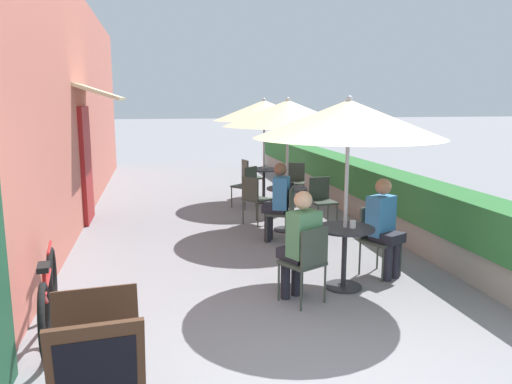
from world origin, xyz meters
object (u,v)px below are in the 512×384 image
Objects in this scene: patio_table_mid at (287,201)px; cafe_chair_far_right at (247,183)px; patio_table_near at (344,247)px; seated_patron_near_right at (300,241)px; coffee_cup_near at (353,224)px; menu_board at (98,375)px; cafe_chair_far_left at (250,175)px; cafe_chair_mid_right at (322,198)px; patio_umbrella_far at (264,110)px; cafe_chair_near_right at (307,259)px; coffee_cup_mid at (292,185)px; patio_umbrella_near at (349,119)px; cafe_chair_mid_left at (285,209)px; cafe_chair_mid_back at (254,196)px; cafe_chair_far_back at (296,179)px; cafe_chair_near_left at (376,235)px; seated_patron_near_left at (384,223)px; coffee_cup_far at (265,167)px; patio_umbrella_mid at (288,113)px; patio_table_far at (264,180)px; bicycle_leaning at (49,296)px; seated_patron_mid_left at (278,199)px.

cafe_chair_far_right is at bearing 100.18° from patio_table_mid.
patio_table_near is 0.71m from seated_patron_near_right.
menu_board reaches higher than coffee_cup_near.
cafe_chair_mid_right is at bearing 4.10° from cafe_chair_far_left.
cafe_chair_near_right is at bearing -97.55° from patio_umbrella_far.
coffee_cup_mid is at bearing -7.24° from cafe_chair_far_left.
patio_umbrella_near is 2.59× the size of cafe_chair_far_right.
cafe_chair_mid_left is 1.19m from cafe_chair_mid_back.
cafe_chair_near_right reaches higher than patio_table_near.
cafe_chair_far_back is (0.83, 4.99, -1.48)m from patio_umbrella_near.
cafe_chair_mid_right is (0.88, 0.81, 0.00)m from cafe_chair_mid_left.
cafe_chair_near_left is at bearing -84.97° from patio_umbrella_far.
coffee_cup_far is (-0.43, 4.92, 0.10)m from seated_patron_near_left.
cafe_chair_mid_back is at bearing 59.97° from seated_patron_near_right.
patio_umbrella_mid is at bearing 52.05° from cafe_chair_near_right.
patio_table_far is at bearing 55.47° from cafe_chair_near_right.
cafe_chair_near_left is at bearing -78.78° from coffee_cup_mid.
coffee_cup_near is 2.77m from coffee_cup_mid.
patio_umbrella_far reaches higher than seated_patron_near_left.
cafe_chair_far_back reaches higher than patio_table_mid.
patio_umbrella_mid reaches higher than patio_table_near.
patio_table_far is (0.16, 5.15, 0.00)m from patio_table_near.
cafe_chair_near_left is at bearing 5.93° from bicycle_leaning.
patio_table_far is at bearing 88.92° from coffee_cup_mid.
patio_umbrella_mid is at bearing 91.05° from coffee_cup_near.
seated_patron_near_left is 1.38m from cafe_chair_near_right.
seated_patron_near_left is 2.05m from seated_patron_mid_left.
cafe_chair_far_left is at bearing 66.74° from menu_board.
patio_umbrella_mid is 1.00× the size of patio_umbrella_far.
patio_umbrella_near is at bearing 70.28° from cafe_chair_mid_right.
patio_table_mid is at bearing 50.77° from seated_patron_near_right.
patio_umbrella_near is (0.00, 0.00, 1.49)m from patio_table_near.
patio_umbrella_far reaches higher than patio_table_far.
cafe_chair_far_right is (-0.40, 4.69, -0.27)m from coffee_cup_near.
seated_patron_near_left is 4.94m from coffee_cup_far.
patio_table_near is 3.42m from menu_board.
cafe_chair_near_left is 4.79m from patio_table_far.
patio_table_near is 0.69m from cafe_chair_near_right.
seated_patron_near_right is 2.42m from seated_patron_mid_left.
patio_table_near is 1.00× the size of patio_table_far.
coffee_cup_mid is at bearing 55.96° from menu_board.
patio_table_near is 8.22× the size of coffee_cup_mid.
patio_table_mid is (0.65, 3.01, -0.18)m from seated_patron_near_right.
cafe_chair_far_back is (0.72, 2.26, -0.27)m from coffee_cup_mid.
seated_patron_mid_left reaches higher than bicycle_leaning.
seated_patron_near_right is 1.00× the size of seated_patron_mid_left.
cafe_chair_far_left reaches higher than coffee_cup_far.
patio_umbrella_near is 2.55m from cafe_chair_mid_left.
cafe_chair_near_right is 3.16m from patio_table_mid.
patio_umbrella_far reaches higher than cafe_chair_mid_right.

